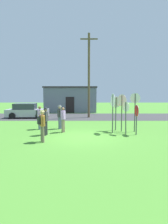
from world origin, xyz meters
TOP-DOWN VIEW (x-y plane):
  - ground_plane at (0.00, 0.00)m, footprint 80.00×80.00m
  - street_asphalt at (0.00, 9.94)m, footprint 60.00×6.40m
  - building_background at (-1.80, 15.71)m, footprint 7.08×4.13m
  - utility_pole at (0.55, 9.32)m, footprint 1.80×0.24m
  - parked_car_on_street at (-6.01, 9.04)m, footprint 4.37×2.15m
  - stop_sign_rear_right at (2.69, 0.81)m, footprint 0.34×0.57m
  - stop_sign_tallest at (2.61, 1.75)m, footprint 0.50×0.64m
  - stop_sign_nearest at (3.33, 0.65)m, footprint 0.08×0.76m
  - stop_sign_leaning_right at (1.91, 1.20)m, footprint 0.16×0.83m
  - stop_sign_center_cluster at (2.27, 2.12)m, footprint 0.79×0.19m
  - stop_sign_far_back at (3.48, 1.62)m, footprint 0.69×0.10m
  - person_holding_notes at (-2.37, 0.55)m, footprint 0.32×0.56m
  - person_near_signs at (-3.19, 2.50)m, footprint 0.42×0.55m
  - person_in_teal at (-2.23, -1.18)m, footprint 0.46×0.51m
  - person_on_left at (-1.74, 2.67)m, footprint 0.32×0.55m
  - person_in_dark_shirt at (-1.37, 1.42)m, footprint 0.32×0.55m

SIDE VIEW (x-z plane):
  - ground_plane at x=0.00m, z-range 0.00..0.00m
  - street_asphalt at x=0.00m, z-range 0.00..0.01m
  - parked_car_on_street at x=-6.01m, z-range -0.07..1.44m
  - person_in_dark_shirt at x=-1.37m, z-range 0.11..1.80m
  - person_near_signs at x=-3.19m, z-range 0.14..1.83m
  - person_holding_notes at x=-2.37m, z-range 0.12..1.85m
  - person_on_left at x=-1.74m, z-range 0.12..1.85m
  - person_in_teal at x=-2.23m, z-range 0.14..1.88m
  - stop_sign_nearest at x=3.33m, z-range 0.34..2.24m
  - stop_sign_rear_right at x=2.69m, z-range 0.35..2.45m
  - stop_sign_center_cluster at x=2.27m, z-range 0.45..2.85m
  - building_background at x=-1.80m, z-range 0.01..3.48m
  - stop_sign_tallest at x=2.61m, z-range 0.48..3.03m
  - stop_sign_far_back at x=3.48m, z-range 0.45..3.09m
  - stop_sign_leaning_right at x=1.91m, z-range 0.50..3.09m
  - utility_pole at x=0.55m, z-range 0.18..8.97m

